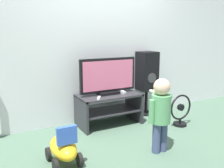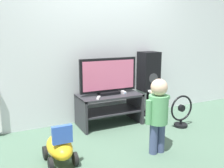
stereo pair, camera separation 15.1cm
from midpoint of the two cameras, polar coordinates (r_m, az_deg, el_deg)
name	(u,v)px [view 2 (the right image)]	position (r m, az deg, el deg)	size (l,w,h in m)	color
ground_plane	(116,130)	(3.71, 2.22, -10.36)	(16.00, 16.00, 0.00)	#4C6B56
wall_back	(100,38)	(3.95, -1.65, 10.36)	(10.00, 0.06, 2.60)	silver
tv_stand	(109,105)	(3.81, 0.49, -4.78)	(0.95, 0.50, 0.48)	#2D2D33
television	(108,77)	(3.73, 0.34, 1.70)	(0.90, 0.20, 0.55)	black
game_console	(122,92)	(3.85, 3.48, -1.79)	(0.04, 0.19, 0.04)	white
remote_primary	(98,98)	(3.53, -1.90, -3.16)	(0.10, 0.13, 0.03)	white
child	(158,110)	(2.93, 11.90, -5.81)	(0.34, 0.50, 0.89)	#3F4C72
speaker_tower	(149,73)	(4.24, 9.38, 2.50)	(0.30, 0.29, 1.08)	black
floor_fan	(181,113)	(3.91, 16.65, -6.28)	(0.39, 0.20, 0.48)	black
ride_on_toy	(60,147)	(2.82, -10.34, -14.00)	(0.30, 0.52, 0.47)	gold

